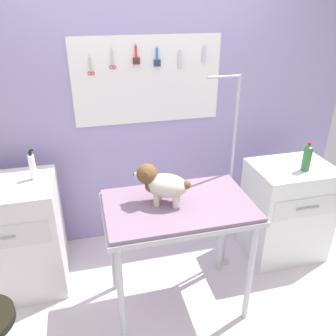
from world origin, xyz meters
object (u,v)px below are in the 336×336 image
at_px(grooming_arm, 229,186).
at_px(soda_bottle, 307,158).
at_px(counter_left, 9,238).
at_px(dog, 161,183).
at_px(grooming_table, 178,215).
at_px(cabinet_right, 286,210).

distance_m(grooming_arm, soda_bottle, 0.68).
bearing_deg(counter_left, grooming_arm, -5.67).
bearing_deg(dog, grooming_arm, 25.54).
bearing_deg(counter_left, grooming_table, -22.79).
distance_m(grooming_table, cabinet_right, 1.24).
distance_m(dog, cabinet_right, 1.42).
height_order(dog, soda_bottle, dog).
xyz_separation_m(grooming_table, grooming_arm, (0.53, 0.34, -0.03)).
bearing_deg(cabinet_right, counter_left, 176.34).
xyz_separation_m(grooming_table, cabinet_right, (1.12, 0.37, -0.38)).
xyz_separation_m(dog, counter_left, (-1.12, 0.48, -0.60)).
height_order(grooming_table, cabinet_right, grooming_table).
bearing_deg(grooming_table, counter_left, 157.21).
bearing_deg(cabinet_right, dog, -165.03).
bearing_deg(cabinet_right, soda_bottle, -62.83).
distance_m(grooming_table, counter_left, 1.38).
bearing_deg(soda_bottle, grooming_arm, 174.35).
distance_m(grooming_table, soda_bottle, 1.21).
distance_m(cabinet_right, soda_bottle, 0.57).
distance_m(grooming_table, grooming_arm, 0.63).
xyz_separation_m(counter_left, soda_bottle, (2.40, -0.24, 0.53)).
relative_size(dog, cabinet_right, 0.42).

